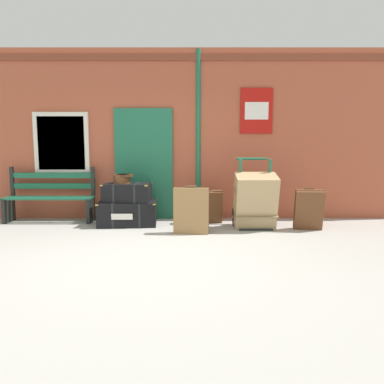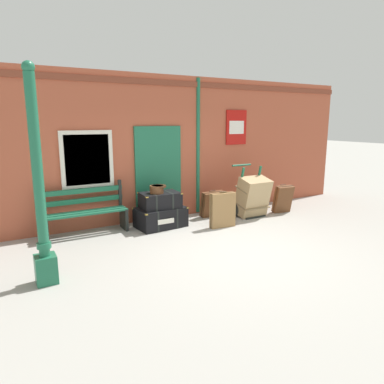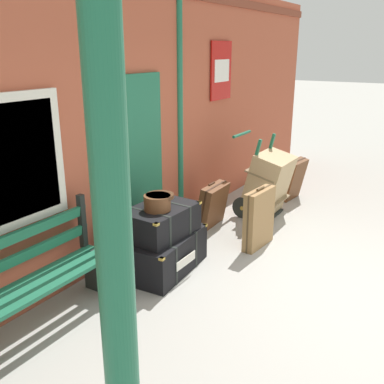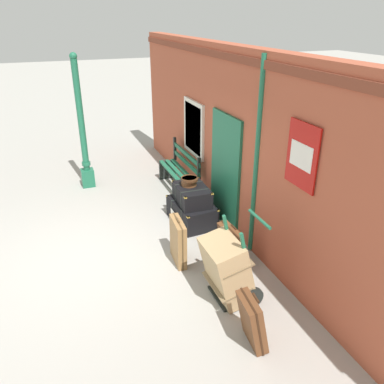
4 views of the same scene
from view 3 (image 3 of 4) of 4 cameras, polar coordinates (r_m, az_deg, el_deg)
The scene contains 12 objects.
ground_plane at distance 4.79m, azimuth 19.08°, elevation -12.44°, with size 60.00×60.00×0.00m, color #A3A099.
brick_facade at distance 5.33m, azimuth -7.45°, elevation 9.85°, with size 10.40×0.35×3.20m.
lamp_post at distance 1.93m, azimuth -9.15°, elevation -22.35°, with size 0.28×0.28×2.94m.
platform_bench at distance 4.06m, azimuth -20.21°, elevation -11.21°, with size 1.60×0.43×1.01m.
steamer_trunk_base at distance 4.91m, azimuth -3.99°, elevation -7.79°, with size 1.06×0.73×0.43m.
steamer_trunk_middle at distance 4.76m, azimuth -4.14°, elevation -3.79°, with size 0.83×0.58×0.33m.
round_hatbox at distance 4.60m, azimuth -4.49°, elevation -1.21°, with size 0.34×0.30×0.16m.
porters_trolley at distance 6.60m, azimuth 8.40°, elevation -0.42°, with size 0.71×0.63×1.19m.
large_brown_trunk at distance 6.48m, azimuth 9.90°, elevation 1.06°, with size 0.70×0.64×0.96m.
suitcase_brown at distance 7.28m, azimuth 13.13°, elevation 1.64°, with size 0.48×0.34×0.70m.
suitcase_olive at distance 5.45m, azimuth 8.74°, elevation -3.43°, with size 0.57×0.19×0.78m.
suitcase_tan at distance 6.04m, azimuth 2.70°, elevation -1.72°, with size 0.58×0.29×0.62m.
Camera 3 is at (-4.09, -0.76, 2.36)m, focal length 40.80 mm.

